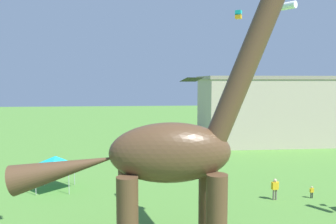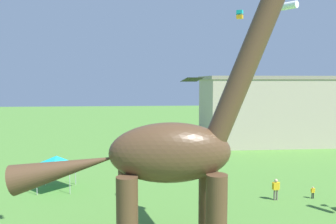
# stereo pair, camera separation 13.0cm
# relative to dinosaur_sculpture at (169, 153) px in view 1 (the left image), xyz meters

# --- Properties ---
(dinosaur_sculpture) EXTENTS (15.10, 3.20, 15.78)m
(dinosaur_sculpture) POSITION_rel_dinosaur_sculpture_xyz_m (0.00, 0.00, 0.00)
(dinosaur_sculpture) COLOR #513823
(dinosaur_sculpture) RESTS_ON ground_plane
(person_near_flyer) EXTENTS (0.37, 0.16, 0.98)m
(person_near_flyer) POSITION_rel_dinosaur_sculpture_xyz_m (12.44, 8.18, -5.11)
(person_near_flyer) COLOR black
(person_near_flyer) RESTS_ON ground_plane
(person_far_spectator) EXTENTS (0.64, 0.28, 1.72)m
(person_far_spectator) POSITION_rel_dinosaur_sculpture_xyz_m (9.30, 8.09, -4.67)
(person_far_spectator) COLOR #6B6056
(person_far_spectator) RESTS_ON ground_plane
(festival_canopy_tent) EXTENTS (3.15, 3.15, 3.00)m
(festival_canopy_tent) POSITION_rel_dinosaur_sculpture_xyz_m (-8.70, 12.43, -3.16)
(festival_canopy_tent) COLOR #B2B2B7
(festival_canopy_tent) RESTS_ON ground_plane
(kite_trailing) EXTENTS (1.69, 1.50, 0.29)m
(kite_trailing) POSITION_rel_dinosaur_sculpture_xyz_m (2.19, 6.11, 3.88)
(kite_trailing) COLOR black
(kite_near_high) EXTENTS (2.58, 2.46, 0.73)m
(kite_near_high) POSITION_rel_dinosaur_sculpture_xyz_m (12.12, 14.28, 10.83)
(kite_near_high) COLOR white
(kite_mid_left) EXTENTS (0.85, 0.85, 0.88)m
(kite_mid_left) POSITION_rel_dinosaur_sculpture_xyz_m (9.44, 19.26, 10.92)
(kite_mid_left) COLOR #19B2B7
(background_building_block) EXTENTS (19.36, 10.61, 10.21)m
(background_building_block) POSITION_rel_dinosaur_sculpture_xyz_m (17.98, 33.03, -0.59)
(background_building_block) COLOR #B7A893
(background_building_block) RESTS_ON ground_plane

